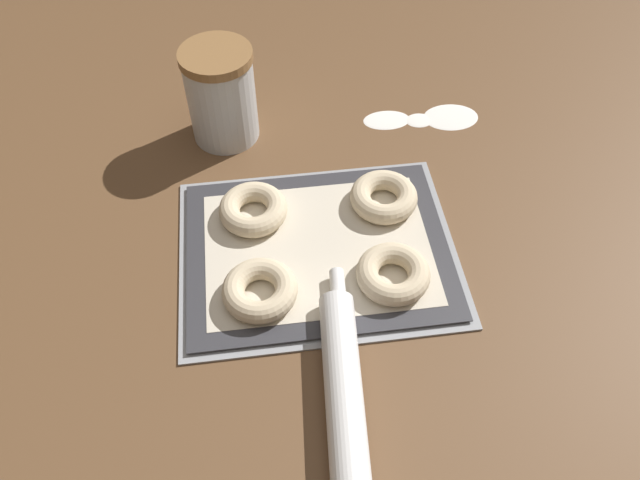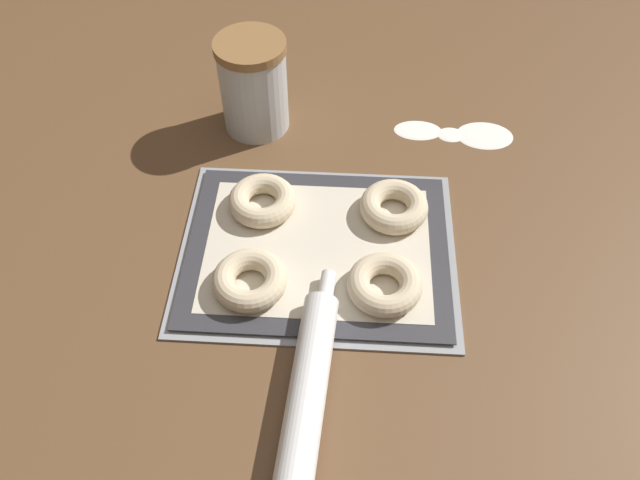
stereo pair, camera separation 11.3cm
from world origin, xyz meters
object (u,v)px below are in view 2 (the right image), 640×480
object	(u,v)px
flour_canister	(254,85)
bagel_front_left	(250,280)
baking_tray	(320,250)
rolling_pin	(308,408)
bagel_back_right	(394,207)
bagel_back_left	(262,201)
bagel_front_right	(385,284)

from	to	relation	value
flour_canister	bagel_front_left	bearing A→B (deg)	-84.51
baking_tray	flour_canister	xyz separation A→B (m)	(-0.14, 0.30, 0.08)
rolling_pin	bagel_back_right	bearing A→B (deg)	71.77
bagel_back_right	flour_canister	bearing A→B (deg)	138.65
baking_tray	bagel_back_left	world-z (taller)	bagel_back_left
bagel_front_left	bagel_front_right	size ratio (longest dim) A/B	1.00
bagel_back_right	rolling_pin	xyz separation A→B (m)	(-0.12, -0.35, -0.00)
bagel_front_left	bagel_back_right	world-z (taller)	same
bagel_front_left	bagel_back_left	xyz separation A→B (m)	(0.00, 0.16, 0.00)
baking_tray	bagel_front_right	bearing A→B (deg)	-38.06
baking_tray	bagel_back_right	xyz separation A→B (m)	(0.12, 0.08, 0.02)
bagel_back_left	flour_canister	xyz separation A→B (m)	(-0.04, 0.22, 0.06)
bagel_front_left	bagel_back_right	xyz separation A→B (m)	(0.22, 0.16, 0.00)
bagel_back_left	flour_canister	bearing A→B (deg)	99.52
bagel_front_left	bagel_front_right	world-z (taller)	same
bagel_front_right	flour_canister	world-z (taller)	flour_canister
bagel_back_left	bagel_back_right	distance (m)	0.21
bagel_back_left	rolling_pin	xyz separation A→B (m)	(0.10, -0.35, -0.00)
baking_tray	flour_canister	world-z (taller)	flour_canister
baking_tray	rolling_pin	distance (m)	0.27
bagel_front_left	bagel_front_right	bearing A→B (deg)	1.03
bagel_back_right	bagel_front_left	bearing A→B (deg)	-143.74
bagel_front_right	flour_canister	xyz separation A→B (m)	(-0.24, 0.38, 0.06)
bagel_front_left	baking_tray	bearing A→B (deg)	39.37
baking_tray	bagel_front_right	distance (m)	0.13
bagel_front_right	bagel_back_left	bearing A→B (deg)	141.97
bagel_front_right	bagel_back_left	size ratio (longest dim) A/B	1.00
bagel_back_right	baking_tray	bearing A→B (deg)	-146.62
baking_tray	bagel_front_left	xyz separation A→B (m)	(-0.10, -0.08, 0.02)
flour_canister	baking_tray	bearing A→B (deg)	-65.48
baking_tray	bagel_back_left	size ratio (longest dim) A/B	3.90
flour_canister	bagel_back_left	bearing A→B (deg)	-80.48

